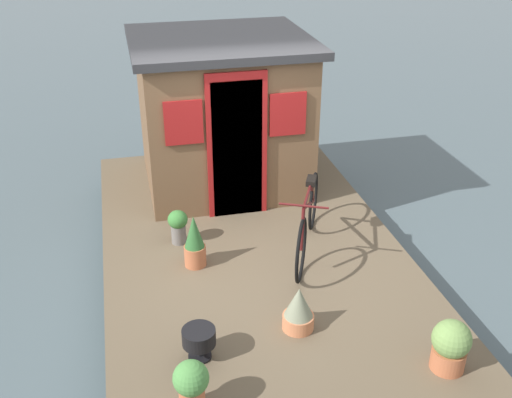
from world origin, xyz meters
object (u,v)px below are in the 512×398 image
object	(u,v)px
potted_plant_fern	(191,384)
potted_plant_succulent	(450,345)
potted_plant_sage	(299,309)
charcoal_grill	(199,338)
potted_plant_basil	(194,242)
houseboat_cabin	(222,112)
potted_plant_lavender	(178,225)
bicycle	(308,221)

from	to	relation	value
potted_plant_fern	potted_plant_succulent	distance (m)	2.17
potted_plant_sage	charcoal_grill	size ratio (longest dim) A/B	1.49
potted_plant_succulent	potted_plant_basil	bearing A→B (deg)	42.35
houseboat_cabin	potted_plant_fern	size ratio (longest dim) A/B	4.80
houseboat_cabin	potted_plant_succulent	bearing A→B (deg)	-163.59
potted_plant_lavender	potted_plant_fern	bearing A→B (deg)	175.59
charcoal_grill	bicycle	bearing A→B (deg)	-44.81
houseboat_cabin	potted_plant_fern	xyz separation A→B (m)	(-3.97, 0.99, -0.73)
bicycle	charcoal_grill	bearing A→B (deg)	135.19
potted_plant_lavender	charcoal_grill	distance (m)	1.93
houseboat_cabin	potted_plant_sage	bearing A→B (deg)	-178.31
potted_plant_sage	potted_plant_basil	distance (m)	1.48
bicycle	potted_plant_succulent	xyz separation A→B (m)	(-2.04, -0.61, -0.14)
houseboat_cabin	bicycle	world-z (taller)	houseboat_cabin
potted_plant_succulent	charcoal_grill	world-z (taller)	potted_plant_succulent
bicycle	potted_plant_lavender	distance (m)	1.46
charcoal_grill	potted_plant_sage	bearing A→B (deg)	-79.34
potted_plant_succulent	potted_plant_lavender	xyz separation A→B (m)	(2.53, 1.98, -0.01)
potted_plant_sage	houseboat_cabin	bearing A→B (deg)	1.69
houseboat_cabin	potted_plant_sage	distance (m)	3.31
potted_plant_basil	potted_plant_fern	world-z (taller)	potted_plant_basil
potted_plant_sage	potted_plant_fern	size ratio (longest dim) A/B	0.95
charcoal_grill	potted_plant_lavender	bearing A→B (deg)	-1.50
potted_plant_sage	potted_plant_fern	world-z (taller)	potted_plant_fern
bicycle	potted_plant_lavender	size ratio (longest dim) A/B	3.99
potted_plant_basil	charcoal_grill	xyz separation A→B (m)	(-1.43, 0.17, -0.07)
potted_plant_lavender	potted_plant_succulent	bearing A→B (deg)	-142.03
houseboat_cabin	bicycle	distance (m)	2.14
houseboat_cabin	potted_plant_basil	bearing A→B (deg)	160.93
charcoal_grill	houseboat_cabin	bearing A→B (deg)	-14.03
houseboat_cabin	potted_plant_succulent	size ratio (longest dim) A/B	4.69
potted_plant_fern	potted_plant_lavender	distance (m)	2.50
potted_plant_sage	potted_plant_fern	distance (m)	1.32
potted_plant_sage	charcoal_grill	bearing A→B (deg)	100.66
houseboat_cabin	potted_plant_succulent	distance (m)	4.24
potted_plant_fern	potted_plant_lavender	world-z (taller)	potted_plant_fern
bicycle	potted_plant_basil	size ratio (longest dim) A/B	2.71
potted_plant_sage	charcoal_grill	world-z (taller)	potted_plant_sage
potted_plant_basil	charcoal_grill	world-z (taller)	potted_plant_basil
houseboat_cabin	charcoal_grill	xyz separation A→B (m)	(-3.40, 0.85, -0.78)
potted_plant_succulent	potted_plant_lavender	size ratio (longest dim) A/B	1.18
potted_plant_sage	potted_plant_succulent	world-z (taller)	potted_plant_succulent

